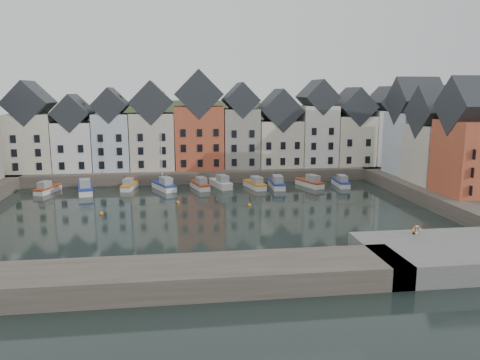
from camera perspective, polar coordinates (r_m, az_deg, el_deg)
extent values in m
plane|color=black|center=(60.60, -3.76, -4.51)|extent=(260.00, 260.00, 0.00)
cube|color=#463E35|center=(89.68, -5.09, 1.12)|extent=(90.00, 16.00, 2.00)
cube|color=#463E35|center=(75.20, 25.46, -1.76)|extent=(14.00, 54.00, 2.00)
cube|color=#60605E|center=(48.60, 25.25, -8.20)|extent=(18.00, 10.00, 2.00)
cube|color=#463E35|center=(39.76, -16.31, -11.75)|extent=(50.00, 6.00, 2.00)
ellipsoid|color=#2A381C|center=(119.33, -5.53, -5.82)|extent=(153.60, 70.40, 64.00)
sphere|color=#1D3116|center=(109.98, -13.00, 6.71)|extent=(5.77, 5.77, 5.77)
sphere|color=#1D3116|center=(122.75, 5.92, 7.04)|extent=(5.27, 5.27, 5.27)
sphere|color=#1D3116|center=(118.34, 9.97, 6.69)|extent=(5.07, 5.07, 5.07)
sphere|color=#1D3116|center=(115.26, 1.41, 6.71)|extent=(5.01, 5.01, 5.01)
sphere|color=#1D3116|center=(120.18, -24.09, 5.35)|extent=(3.94, 3.94, 3.94)
sphere|color=#1D3116|center=(123.14, 7.56, 6.98)|extent=(5.21, 5.21, 5.21)
sphere|color=#1D3116|center=(117.38, -4.83, 6.99)|extent=(5.45, 5.45, 5.45)
sphere|color=#1D3116|center=(114.84, 13.71, 6.09)|extent=(4.49, 4.49, 4.49)
cube|color=beige|center=(90.41, -23.95, 4.18)|extent=(7.67, 8.00, 10.07)
cube|color=black|center=(90.00, -24.29, 8.57)|extent=(7.67, 8.16, 7.67)
cube|color=white|center=(88.73, -19.40, 3.91)|extent=(6.56, 8.00, 8.61)
cube|color=black|center=(88.28, -19.64, 7.73)|extent=(6.56, 8.16, 6.56)
cube|color=silver|center=(87.56, -15.23, 4.53)|extent=(6.20, 8.00, 10.02)
cube|color=black|center=(87.14, -15.44, 8.80)|extent=(6.20, 8.16, 6.20)
cube|color=beige|center=(86.91, -10.57, 4.70)|extent=(7.70, 8.00, 10.08)
cube|color=black|center=(86.48, -10.73, 9.28)|extent=(7.70, 8.16, 7.70)
cube|color=#BD5236|center=(86.83, -5.06, 5.23)|extent=(8.69, 8.00, 11.28)
cube|color=black|center=(86.43, -5.14, 10.38)|extent=(8.69, 8.16, 8.69)
cube|color=gray|center=(87.54, 0.01, 5.15)|extent=(6.43, 8.00, 10.78)
cube|color=black|center=(87.14, 0.01, 9.73)|extent=(6.43, 8.16, 6.43)
cube|color=beige|center=(88.92, 4.69, 4.48)|extent=(7.88, 8.00, 8.56)
cube|color=black|center=(88.46, 4.75, 8.49)|extent=(7.88, 8.16, 7.88)
cube|color=white|center=(90.63, 9.26, 5.36)|extent=(6.50, 8.00, 11.27)
cube|color=black|center=(90.26, 9.40, 9.94)|extent=(6.50, 8.16, 6.50)
cube|color=beige|center=(93.00, 13.40, 4.74)|extent=(7.23, 8.00, 9.32)
cube|color=black|center=(92.58, 13.57, 8.71)|extent=(7.23, 8.16, 7.23)
cube|color=white|center=(95.62, 17.26, 5.00)|extent=(6.18, 8.00, 10.32)
cube|color=black|center=(95.24, 17.49, 9.01)|extent=(6.18, 8.16, 6.18)
cube|color=silver|center=(85.04, 20.39, 4.18)|extent=(7.47, 8.00, 10.38)
cube|color=black|center=(84.60, 20.71, 9.00)|extent=(7.62, 8.00, 8.00)
cube|color=beige|center=(78.19, 23.08, 2.92)|extent=(8.14, 8.00, 8.89)
cube|color=black|center=(77.68, 23.43, 7.62)|extent=(8.30, 8.00, 8.00)
cube|color=#BD5236|center=(71.23, 26.47, 2.44)|extent=(7.94, 8.00, 10.06)
cube|color=black|center=(70.70, 26.94, 8.07)|extent=(8.10, 8.00, 8.00)
sphere|color=orange|center=(68.19, -7.58, -2.72)|extent=(0.50, 0.50, 0.50)
sphere|color=orange|center=(66.02, 1.15, -3.08)|extent=(0.50, 0.50, 0.50)
sphere|color=orange|center=(64.14, -16.55, -3.95)|extent=(0.50, 0.50, 0.50)
cube|color=silver|center=(80.83, -22.38, -1.20)|extent=(3.24, 5.74, 1.01)
cube|color=#9D3616|center=(80.73, -22.40, -0.82)|extent=(3.36, 5.87, 0.23)
cube|color=gray|center=(79.95, -22.74, -0.55)|extent=(1.89, 2.48, 1.10)
cube|color=silver|center=(78.43, -18.34, -1.23)|extent=(3.31, 6.97, 1.23)
cube|color=navy|center=(78.30, -18.37, -0.75)|extent=(3.45, 7.12, 0.28)
cube|color=gray|center=(77.19, -18.38, -0.40)|extent=(2.07, 2.94, 1.34)
cube|color=silver|center=(79.58, -13.30, -0.86)|extent=(2.56, 5.56, 0.98)
cube|color=orange|center=(79.48, -13.32, -0.48)|extent=(2.67, 5.69, 0.22)
cube|color=gray|center=(78.62, -13.50, -0.21)|extent=(1.62, 2.34, 1.07)
cube|color=silver|center=(78.01, -9.25, -0.90)|extent=(4.25, 6.42, 1.14)
cube|color=navy|center=(77.89, -9.27, -0.46)|extent=(4.40, 6.58, 0.26)
cube|color=gray|center=(76.93, -9.01, -0.12)|extent=(2.34, 2.86, 1.24)
cylinder|color=silver|center=(77.63, -9.56, 3.41)|extent=(0.14, 0.14, 11.38)
cube|color=silver|center=(78.10, -4.93, -0.81)|extent=(3.20, 6.05, 1.06)
cube|color=#9D3616|center=(77.99, -4.94, -0.39)|extent=(3.33, 6.19, 0.24)
cube|color=gray|center=(77.07, -4.75, -0.08)|extent=(1.92, 2.59, 1.16)
cube|color=silver|center=(79.08, -2.39, -0.61)|extent=(3.52, 6.46, 1.13)
cube|color=silver|center=(78.96, -2.39, -0.17)|extent=(3.65, 6.61, 0.26)
cube|color=gray|center=(77.99, -2.14, 0.15)|extent=(2.08, 2.78, 1.24)
cube|color=silver|center=(78.35, 1.79, -0.73)|extent=(3.17, 6.07, 1.07)
cube|color=orange|center=(78.23, 1.79, -0.32)|extent=(3.30, 6.20, 0.24)
cube|color=gray|center=(77.34, 2.06, -0.01)|extent=(1.91, 2.60, 1.16)
cube|color=silver|center=(78.88, 4.47, -0.66)|extent=(2.04, 6.29, 1.14)
cube|color=navy|center=(78.76, 4.48, -0.22)|extent=(2.15, 6.42, 0.26)
cube|color=gray|center=(77.74, 4.61, 0.10)|extent=(1.52, 2.53, 1.25)
cube|color=silver|center=(80.54, 8.46, -0.53)|extent=(3.82, 6.12, 1.08)
cube|color=#9D3616|center=(80.43, 8.47, -0.12)|extent=(3.96, 6.27, 0.25)
cube|color=gray|center=(79.64, 8.87, 0.20)|extent=(2.15, 2.70, 1.18)
cube|color=silver|center=(81.92, 12.15, -0.47)|extent=(1.93, 5.68, 1.03)
cube|color=navy|center=(81.82, 12.17, -0.09)|extent=(2.03, 5.80, 0.23)
cube|color=gray|center=(80.93, 12.36, 0.19)|extent=(1.41, 2.30, 1.12)
cylinder|color=black|center=(49.71, 20.49, -5.92)|extent=(0.36, 0.36, 0.50)
cylinder|color=black|center=(49.64, 20.51, -5.62)|extent=(0.48, 0.48, 0.08)
cube|color=gray|center=(48.31, 20.66, -6.03)|extent=(0.10, 0.10, 1.10)
torus|color=#E95B1B|center=(48.17, 20.72, -5.65)|extent=(0.80, 0.14, 0.80)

